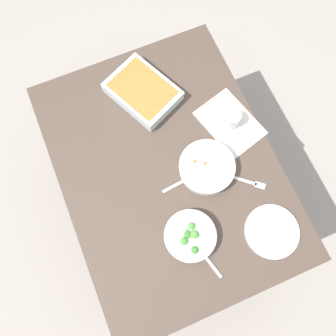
{
  "coord_description": "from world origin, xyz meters",
  "views": [
    {
      "loc": [
        0.37,
        -0.16,
        2.14
      ],
      "look_at": [
        0.0,
        0.0,
        0.74
      ],
      "focal_mm": 36.57,
      "sensor_mm": 36.0,
      "label": 1
    }
  ],
  "objects_px": {
    "spoon_by_stew": "(186,179)",
    "spoon_by_broccoli": "(203,253)",
    "broccoli_bowl": "(190,236)",
    "side_plate": "(272,231)",
    "stew_bowl": "(207,167)",
    "drink_cup": "(231,120)",
    "baking_dish": "(143,91)",
    "fork_on_table": "(248,182)"
  },
  "relations": [
    {
      "from": "broccoli_bowl",
      "to": "side_plate",
      "type": "distance_m",
      "value": 0.33
    },
    {
      "from": "stew_bowl",
      "to": "fork_on_table",
      "type": "bearing_deg",
      "value": 49.33
    },
    {
      "from": "stew_bowl",
      "to": "broccoli_bowl",
      "type": "relative_size",
      "value": 1.13
    },
    {
      "from": "stew_bowl",
      "to": "drink_cup",
      "type": "relative_size",
      "value": 2.77
    },
    {
      "from": "side_plate",
      "to": "fork_on_table",
      "type": "relative_size",
      "value": 1.51
    },
    {
      "from": "stew_bowl",
      "to": "drink_cup",
      "type": "distance_m",
      "value": 0.24
    },
    {
      "from": "spoon_by_broccoli",
      "to": "fork_on_table",
      "type": "distance_m",
      "value": 0.35
    },
    {
      "from": "baking_dish",
      "to": "broccoli_bowl",
      "type": "bearing_deg",
      "value": -5.39
    },
    {
      "from": "baking_dish",
      "to": "side_plate",
      "type": "relative_size",
      "value": 1.66
    },
    {
      "from": "broccoli_bowl",
      "to": "spoon_by_stew",
      "type": "height_order",
      "value": "broccoli_bowl"
    },
    {
      "from": "spoon_by_broccoli",
      "to": "fork_on_table",
      "type": "relative_size",
      "value": 1.19
    },
    {
      "from": "side_plate",
      "to": "broccoli_bowl",
      "type": "bearing_deg",
      "value": -109.51
    },
    {
      "from": "baking_dish",
      "to": "drink_cup",
      "type": "distance_m",
      "value": 0.41
    },
    {
      "from": "broccoli_bowl",
      "to": "drink_cup",
      "type": "height_order",
      "value": "drink_cup"
    },
    {
      "from": "side_plate",
      "to": "stew_bowl",
      "type": "bearing_deg",
      "value": -158.54
    },
    {
      "from": "stew_bowl",
      "to": "fork_on_table",
      "type": "height_order",
      "value": "stew_bowl"
    },
    {
      "from": "drink_cup",
      "to": "side_plate",
      "type": "bearing_deg",
      "value": -5.94
    },
    {
      "from": "spoon_by_stew",
      "to": "spoon_by_broccoli",
      "type": "xyz_separation_m",
      "value": [
        0.3,
        -0.06,
        0.0
      ]
    },
    {
      "from": "broccoli_bowl",
      "to": "side_plate",
      "type": "relative_size",
      "value": 0.95
    },
    {
      "from": "fork_on_table",
      "to": "side_plate",
      "type": "bearing_deg",
      "value": -1.12
    },
    {
      "from": "broccoli_bowl",
      "to": "spoon_by_broccoli",
      "type": "relative_size",
      "value": 1.2
    },
    {
      "from": "baking_dish",
      "to": "stew_bowl",
      "type": "bearing_deg",
      "value": 15.1
    },
    {
      "from": "spoon_by_stew",
      "to": "baking_dish",
      "type": "bearing_deg",
      "value": -177.4
    },
    {
      "from": "side_plate",
      "to": "baking_dish",
      "type": "bearing_deg",
      "value": -162.03
    },
    {
      "from": "stew_bowl",
      "to": "spoon_by_broccoli",
      "type": "bearing_deg",
      "value": -26.62
    },
    {
      "from": "broccoli_bowl",
      "to": "fork_on_table",
      "type": "relative_size",
      "value": 1.43
    },
    {
      "from": "spoon_by_stew",
      "to": "fork_on_table",
      "type": "bearing_deg",
      "value": 64.93
    },
    {
      "from": "stew_bowl",
      "to": "fork_on_table",
      "type": "xyz_separation_m",
      "value": [
        0.12,
        0.14,
        -0.03
      ]
    },
    {
      "from": "side_plate",
      "to": "fork_on_table",
      "type": "height_order",
      "value": "side_plate"
    },
    {
      "from": "baking_dish",
      "to": "drink_cup",
      "type": "height_order",
      "value": "drink_cup"
    },
    {
      "from": "spoon_by_stew",
      "to": "drink_cup",
      "type": "bearing_deg",
      "value": 119.81
    },
    {
      "from": "spoon_by_broccoli",
      "to": "baking_dish",
      "type": "bearing_deg",
      "value": 176.87
    },
    {
      "from": "spoon_by_stew",
      "to": "spoon_by_broccoli",
      "type": "distance_m",
      "value": 0.31
    },
    {
      "from": "drink_cup",
      "to": "side_plate",
      "type": "relative_size",
      "value": 0.39
    },
    {
      "from": "spoon_by_stew",
      "to": "spoon_by_broccoli",
      "type": "height_order",
      "value": "same"
    },
    {
      "from": "stew_bowl",
      "to": "spoon_by_broccoli",
      "type": "distance_m",
      "value": 0.35
    },
    {
      "from": "side_plate",
      "to": "spoon_by_stew",
      "type": "distance_m",
      "value": 0.4
    },
    {
      "from": "spoon_by_stew",
      "to": "side_plate",
      "type": "bearing_deg",
      "value": 34.72
    },
    {
      "from": "baking_dish",
      "to": "spoon_by_stew",
      "type": "distance_m",
      "value": 0.44
    },
    {
      "from": "stew_bowl",
      "to": "side_plate",
      "type": "bearing_deg",
      "value": 21.46
    },
    {
      "from": "fork_on_table",
      "to": "baking_dish",
      "type": "bearing_deg",
      "value": -155.11
    },
    {
      "from": "drink_cup",
      "to": "side_plate",
      "type": "xyz_separation_m",
      "value": [
        0.49,
        -0.05,
        -0.03
      ]
    }
  ]
}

